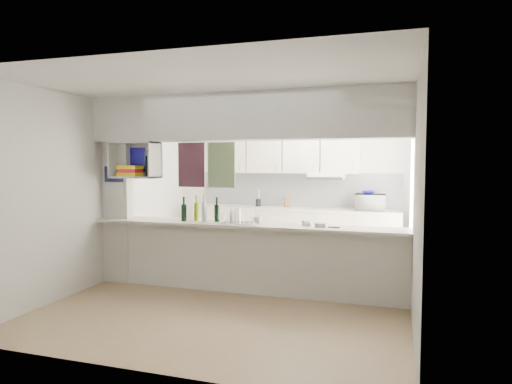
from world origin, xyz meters
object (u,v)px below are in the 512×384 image
at_px(bowl, 368,192).
at_px(wine_bottles, 200,212).
at_px(microwave, 370,202).
at_px(dish_rack, 238,217).

height_order(bowl, wine_bottles, wine_bottles).
xyz_separation_m(microwave, dish_rack, (-1.56, -2.10, -0.05)).
xyz_separation_m(microwave, wine_bottles, (-2.11, -2.06, -0.00)).
relative_size(bowl, wine_bottles, 0.44).
distance_m(dish_rack, wine_bottles, 0.56).
distance_m(bowl, wine_bottles, 2.95).
bearing_deg(dish_rack, microwave, 42.33).
distance_m(bowl, dish_rack, 2.63).
height_order(bowl, dish_rack, bowl).
bearing_deg(bowl, wine_bottles, -134.71).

